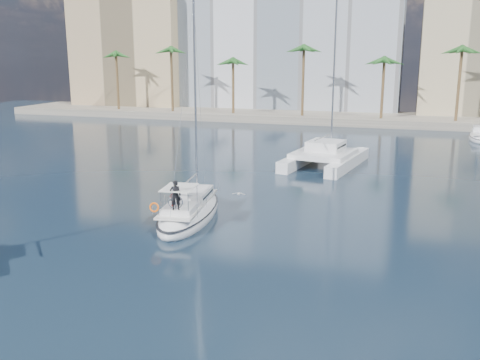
% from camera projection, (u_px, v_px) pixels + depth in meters
% --- Properties ---
extents(ground, '(160.00, 160.00, 0.00)m').
position_uv_depth(ground, '(212.00, 237.00, 32.71)').
color(ground, black).
rests_on(ground, ground).
extents(quay, '(120.00, 14.00, 1.20)m').
position_uv_depth(quay, '(341.00, 118.00, 89.14)').
color(quay, gray).
rests_on(quay, ground).
extents(building_modern, '(42.00, 16.00, 28.00)m').
position_uv_depth(building_modern, '(288.00, 38.00, 100.75)').
color(building_modern, silver).
rests_on(building_modern, ground).
extents(building_tan_left, '(22.00, 14.00, 22.00)m').
position_uv_depth(building_tan_left, '(136.00, 54.00, 106.60)').
color(building_tan_left, tan).
rests_on(building_tan_left, ground).
extents(palm_left, '(3.60, 3.60, 12.30)m').
position_uv_depth(palm_left, '(144.00, 58.00, 93.27)').
color(palm_left, brown).
rests_on(palm_left, ground).
extents(palm_centre, '(3.60, 3.60, 12.30)m').
position_uv_depth(palm_centre, '(340.00, 58.00, 83.21)').
color(palm_centre, brown).
rests_on(palm_centre, ground).
extents(main_sloop, '(4.58, 10.59, 15.23)m').
position_uv_depth(main_sloop, '(189.00, 211.00, 36.28)').
color(main_sloop, white).
rests_on(main_sloop, ground).
extents(catamaran, '(7.64, 12.53, 17.18)m').
position_uv_depth(catamaran, '(325.00, 154.00, 53.42)').
color(catamaran, white).
rests_on(catamaran, ground).
extents(seagull, '(0.99, 0.43, 0.18)m').
position_uv_depth(seagull, '(239.00, 194.00, 39.06)').
color(seagull, silver).
rests_on(seagull, ground).
extents(moored_yacht_a, '(3.37, 9.52, 11.90)m').
position_uv_depth(moored_yacht_a, '(480.00, 139.00, 70.38)').
color(moored_yacht_a, white).
rests_on(moored_yacht_a, ground).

